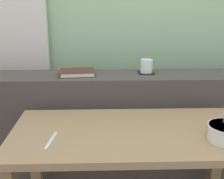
# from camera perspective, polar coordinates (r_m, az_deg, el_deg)

# --- Properties ---
(curtain_left_panel) EXTENTS (0.56, 0.06, 2.50)m
(curtain_left_panel) POSITION_cam_1_polar(r_m,az_deg,el_deg) (2.41, -19.10, 14.30)
(curtain_left_panel) COLOR silver
(curtain_left_panel) RESTS_ON ground
(dark_console_ledge) EXTENTS (2.80, 0.29, 0.85)m
(dark_console_ledge) POSITION_cam_1_polar(r_m,az_deg,el_deg) (2.08, 1.82, -8.61)
(dark_console_ledge) COLOR #423D38
(dark_console_ledge) RESTS_ON ground
(breakfast_table) EXTENTS (1.19, 0.60, 0.70)m
(breakfast_table) POSITION_cam_1_polar(r_m,az_deg,el_deg) (1.56, 3.63, -11.55)
(breakfast_table) COLOR #826849
(breakfast_table) RESTS_ON ground
(coaster_square) EXTENTS (0.10, 0.10, 0.00)m
(coaster_square) POSITION_cam_1_polar(r_m,az_deg,el_deg) (1.99, 6.48, 3.17)
(coaster_square) COLOR black
(coaster_square) RESTS_ON dark_console_ledge
(juice_glass) EXTENTS (0.08, 0.08, 0.09)m
(juice_glass) POSITION_cam_1_polar(r_m,az_deg,el_deg) (1.98, 6.52, 4.33)
(juice_glass) COLOR white
(juice_glass) RESTS_ON coaster_square
(closed_book) EXTENTS (0.23, 0.18, 0.03)m
(closed_book) POSITION_cam_1_polar(r_m,az_deg,el_deg) (1.94, -6.67, 3.20)
(closed_book) COLOR #47231E
(closed_book) RESTS_ON dark_console_ledge
(fork_utensil) EXTENTS (0.04, 0.17, 0.01)m
(fork_utensil) POSITION_cam_1_polar(r_m,az_deg,el_deg) (1.43, -11.41, -9.42)
(fork_utensil) COLOR silver
(fork_utensil) RESTS_ON breakfast_table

